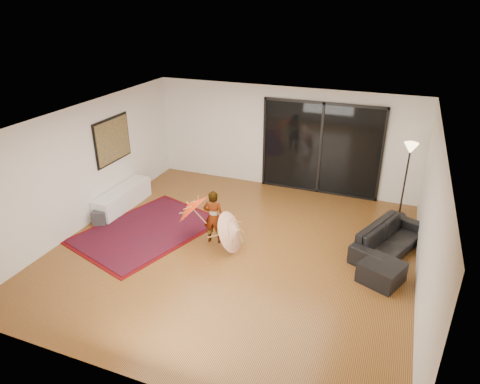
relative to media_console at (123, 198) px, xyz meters
The scene contains 17 objects.
floor 3.36m from the media_console, 14.30° to the right, with size 7.00×7.00×0.00m, color brown.
ceiling 4.15m from the media_console, 14.30° to the right, with size 7.00×7.00×0.00m, color white.
wall_back 4.35m from the media_console, 39.42° to the left, with size 7.00×7.00×0.00m, color silver.
wall_front 5.52m from the media_console, 53.10° to the right, with size 7.00×7.00×0.00m, color silver.
wall_left 1.40m from the media_console, 106.80° to the right, with size 7.00×7.00×0.00m, color silver.
wall_right 6.89m from the media_console, ahead, with size 7.00×7.00×0.00m, color silver.
sliding_door 5.09m from the media_console, 31.85° to the left, with size 3.06×0.07×2.40m.
painting 1.43m from the media_console, 141.23° to the left, with size 0.04×1.28×1.08m.
media_console is the anchor object (origin of this frame).
speaker 0.90m from the media_console, 90.00° to the right, with size 0.29×0.29×0.33m, color #424244.
persian_rug 1.43m from the media_console, 34.65° to the right, with size 2.94×3.50×0.02m.
sofa 6.21m from the media_console, ahead, with size 1.93×0.76×0.56m, color black.
ottoman 6.20m from the media_console, ahead, with size 0.68×0.68×0.39m, color black.
floor_lamp 6.76m from the media_console, 17.47° to the left, with size 0.31×0.31×1.80m.
child 2.83m from the media_console, 13.39° to the right, with size 0.43×0.28×1.17m, color #999999.
parasol_orange 2.35m from the media_console, 17.79° to the right, with size 0.69×0.81×0.87m.
parasol_white 3.44m from the media_console, 13.51° to the right, with size 0.54×0.86×0.93m.
Camera 1 is at (2.83, -6.90, 4.77)m, focal length 32.00 mm.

